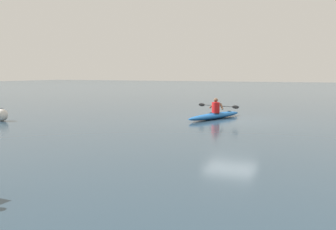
% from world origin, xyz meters
% --- Properties ---
extents(ground_plane, '(160.00, 160.00, 0.00)m').
position_xyz_m(ground_plane, '(0.00, 0.00, 0.00)').
color(ground_plane, '#283D4C').
extents(kayak, '(1.77, 4.21, 0.30)m').
position_xyz_m(kayak, '(0.86, -0.12, 0.15)').
color(kayak, '#1959A5').
rests_on(kayak, ground).
extents(kayaker, '(2.38, 0.77, 0.75)m').
position_xyz_m(kayaker, '(0.84, -0.19, 0.61)').
color(kayaker, red).
rests_on(kayaker, kayak).
extents(mooring_buoy_orange_mid, '(0.58, 0.58, 0.63)m').
position_xyz_m(mooring_buoy_orange_mid, '(9.83, 5.14, 0.29)').
color(mooring_buoy_orange_mid, silver).
rests_on(mooring_buoy_orange_mid, ground).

